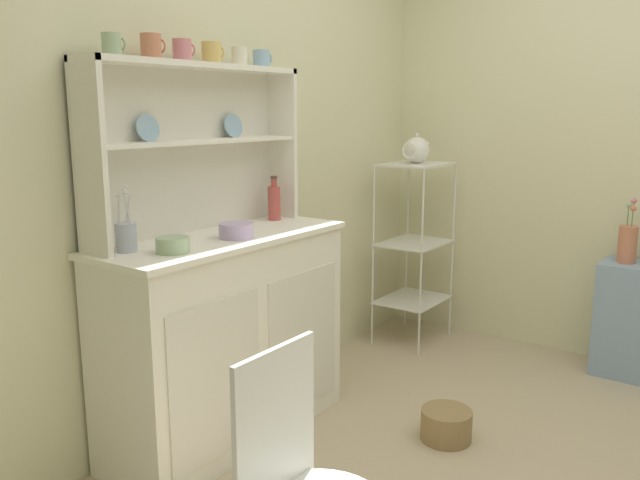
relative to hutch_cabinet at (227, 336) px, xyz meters
The scene contains 18 objects.
wall_back 0.89m from the hutch_cabinet, 37.18° to the left, with size 3.84×0.05×2.50m, color beige.
hutch_cabinet is the anchor object (origin of this frame).
hutch_shelf_unit 0.87m from the hutch_cabinet, 90.00° to the left, with size 1.10×0.18×0.71m.
bakers_rack 1.59m from the hutch_cabinet, ahead, with size 0.45×0.35×1.12m.
wire_chair 1.24m from the hutch_cabinet, 127.33° to the right, with size 0.36×0.36×0.85m.
floor_basket 1.04m from the hutch_cabinet, 56.56° to the right, with size 0.22×0.22×0.14m, color #93754C.
cup_sage_0 1.27m from the hutch_cabinet, 163.46° to the left, with size 0.08×0.07×0.08m.
cup_terracotta_1 1.23m from the hutch_cabinet, 152.41° to the left, with size 0.09×0.08×0.09m.
cup_rose_2 1.21m from the hutch_cabinet, 122.30° to the left, with size 0.09×0.08×0.09m.
cup_gold_3 1.21m from the hutch_cabinet, 55.08° to the left, with size 0.10×0.08×0.09m.
cup_cream_4 1.23m from the hutch_cabinet, 25.57° to the left, with size 0.08×0.07×0.08m.
cup_sky_5 1.27m from the hutch_cabinet, 16.92° to the left, with size 0.09×0.08×0.08m.
bowl_mixing_large 0.59m from the hutch_cabinet, 167.95° to the right, with size 0.13×0.13×0.06m, color #9EB78E.
bowl_floral_medium 0.48m from the hutch_cabinet, 90.00° to the right, with size 0.15×0.15×0.06m, color #B79ECC.
jam_bottle 0.69m from the hutch_cabinet, 11.22° to the left, with size 0.06×0.06×0.21m.
utensil_jar 0.67m from the hutch_cabinet, 169.83° to the left, with size 0.08×0.08×0.25m.
porcelain_teapot 1.73m from the hutch_cabinet, ahead, with size 0.25×0.16×0.18m.
flower_vase 2.19m from the hutch_cabinet, 34.98° to the right, with size 0.10×0.10×0.35m.
Camera 1 is at (-2.25, -0.53, 1.43)m, focal length 36.15 mm.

